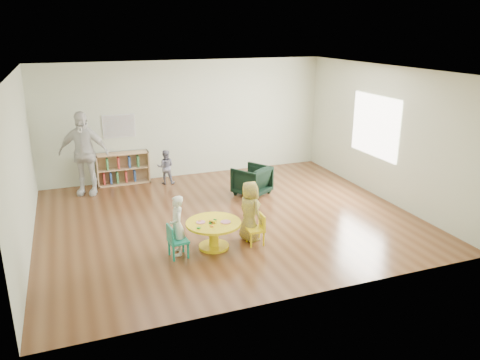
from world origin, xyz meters
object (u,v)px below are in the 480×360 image
Objects in this scene: kid_chair_right at (257,228)px; armchair at (252,180)px; kid_chair_left at (176,240)px; bookshelf at (122,168)px; child_right at (250,211)px; child_left at (177,225)px; adult_caretaker at (83,153)px; toddler at (166,167)px; activity_table at (214,230)px.

armchair is (0.83, 2.33, 0.04)m from kid_chair_right.
bookshelf is at bearing 179.28° from kid_chair_left.
kid_chair_right is 0.49× the size of child_right.
kid_chair_left is at bearing -21.96° from child_left.
kid_chair_left is 1.06× the size of kid_chair_right.
child_left is 3.79m from adult_caretaker.
kid_chair_left is at bearing 95.90° from toddler.
toddler is at bearing -73.29° from armchair.
adult_caretaker reaches higher than child_right.
child_right is (1.35, 0.19, 0.23)m from kid_chair_left.
toddler is (0.57, 3.63, -0.09)m from child_left.
kid_chair_right is at bearing -8.90° from activity_table.
armchair is at bearing -1.65° from adult_caretaker.
child_right is at bearing 34.97° from armchair.
bookshelf is 4.03m from child_left.
child_right is (1.66, -3.93, 0.17)m from bookshelf.
child_right reaches higher than armchair.
kid_chair_right is 0.75× the size of armchair.
kid_chair_right is 4.46m from bookshelf.
armchair is (1.58, 2.22, 0.00)m from activity_table.
adult_caretaker is at bearing 117.26° from activity_table.
child_right is at bearing 92.95° from kid_chair_left.
kid_chair_right is at bearing -35.26° from adult_caretaker.
child_left is at bearing -178.99° from activity_table.
toddler reaches higher than activity_table.
adult_caretaker is at bearing 37.88° from kid_chair_right.
bookshelf is at bearing -168.55° from child_left.
armchair is 0.86× the size of toddler.
child_right reaches higher than kid_chair_left.
kid_chair_left is 4.13m from bookshelf.
bookshelf is at bearing -6.24° from toddler.
adult_caretaker is at bearing -155.03° from child_left.
toddler reaches higher than kid_chair_right.
kid_chair_left reaches higher than kid_chair_right.
child_left reaches higher than toddler.
bookshelf is 3.12m from armchair.
armchair is at bearing -16.83° from kid_chair_right.
kid_chair_left is 0.52× the size of child_right.
toddler is at bearing -4.54° from child_right.
kid_chair_right is (0.74, -0.12, -0.04)m from activity_table.
activity_table is 0.71m from child_right.
armchair is 0.38× the size of adult_caretaker.
adult_caretaker is (-1.22, 3.56, 0.42)m from child_left.
toddler is at bearing 90.61° from activity_table.
adult_caretaker is (-3.40, 1.33, 0.60)m from armchair.
kid_chair_left is 0.24m from child_left.
toddler is (-0.04, 3.62, 0.09)m from activity_table.
toddler reaches higher than armchair.
kid_chair_left is (-0.67, -0.12, -0.02)m from activity_table.
adult_caretaker reaches higher than kid_chair_left.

